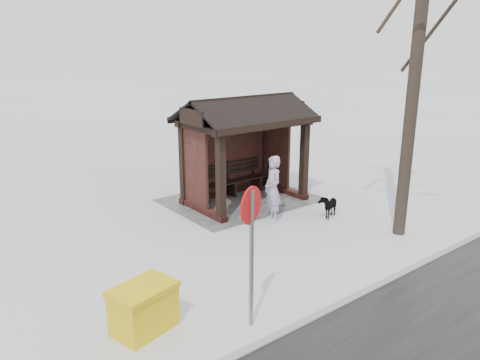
# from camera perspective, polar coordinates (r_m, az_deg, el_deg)

# --- Properties ---
(ground) EXTENTS (120.00, 120.00, 0.00)m
(ground) POSITION_cam_1_polar(r_m,az_deg,el_deg) (13.81, 0.58, -2.64)
(ground) COLOR white
(ground) RESTS_ON ground
(kerb) EXTENTS (120.00, 0.15, 0.06)m
(kerb) POSITION_cam_1_polar(r_m,az_deg,el_deg) (10.42, 20.10, -10.19)
(kerb) COLOR gray
(kerb) RESTS_ON ground
(trampled_patch) EXTENTS (4.20, 3.20, 0.02)m
(trampled_patch) POSITION_cam_1_polar(r_m,az_deg,el_deg) (13.95, 0.07, -2.40)
(trampled_patch) COLOR gray
(trampled_patch) RESTS_ON ground
(bus_shelter) EXTENTS (3.60, 2.40, 3.09)m
(bus_shelter) POSITION_cam_1_polar(r_m,az_deg,el_deg) (13.39, 0.18, 6.34)
(bus_shelter) COLOR #371514
(bus_shelter) RESTS_ON ground
(pedestrian) EXTENTS (0.59, 0.73, 1.75)m
(pedestrian) POSITION_cam_1_polar(r_m,az_deg,el_deg) (12.08, 4.00, -1.11)
(pedestrian) COLOR #A7A1BD
(pedestrian) RESTS_ON ground
(dog) EXTENTS (0.83, 0.60, 0.64)m
(dog) POSITION_cam_1_polar(r_m,az_deg,el_deg) (12.76, 10.71, -3.03)
(dog) COLOR black
(dog) RESTS_ON ground
(grit_bin) EXTENTS (1.17, 0.93, 0.79)m
(grit_bin) POSITION_cam_1_polar(r_m,az_deg,el_deg) (7.93, -11.64, -15.03)
(grit_bin) COLOR #E3B90D
(grit_bin) RESTS_ON ground
(road_sign) EXTENTS (0.58, 0.25, 2.39)m
(road_sign) POSITION_cam_1_polar(r_m,az_deg,el_deg) (7.33, 1.35, -5.83)
(road_sign) COLOR slate
(road_sign) RESTS_ON ground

